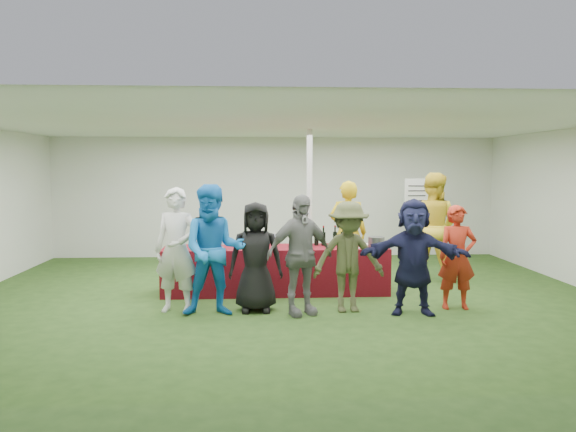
{
  "coord_description": "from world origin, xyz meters",
  "views": [
    {
      "loc": [
        -0.44,
        -8.72,
        2.04
      ],
      "look_at": [
        0.06,
        0.24,
        1.25
      ],
      "focal_mm": 35.0,
      "sensor_mm": 36.0,
      "label": 1
    }
  ],
  "objects": [
    {
      "name": "customer_0",
      "position": [
        -1.56,
        -0.89,
        0.88
      ],
      "size": [
        0.73,
        0.57,
        1.76
      ],
      "primitive_type": "imported",
      "rotation": [
        0.0,
        0.0,
        -0.26
      ],
      "color": "silver",
      "rests_on": "ground"
    },
    {
      "name": "customer_3",
      "position": [
        0.15,
        -1.12,
        0.83
      ],
      "size": [
        1.06,
        0.75,
        1.67
      ],
      "primitive_type": "imported",
      "rotation": [
        0.0,
        0.0,
        0.39
      ],
      "color": "slate",
      "rests_on": "ground"
    },
    {
      "name": "wine_bottles",
      "position": [
        0.57,
        0.38,
        0.87
      ],
      "size": [
        0.87,
        0.14,
        0.32
      ],
      "color": "black",
      "rests_on": "serving_table"
    },
    {
      "name": "staff_pourer",
      "position": [
        1.16,
        0.96,
        0.9
      ],
      "size": [
        0.76,
        0.61,
        1.8
      ],
      "primitive_type": "imported",
      "rotation": [
        0.0,
        0.0,
        2.83
      ],
      "color": "gold",
      "rests_on": "ground"
    },
    {
      "name": "customer_6",
      "position": [
        2.43,
        -0.92,
        0.75
      ],
      "size": [
        0.57,
        0.39,
        1.49
      ],
      "primitive_type": "imported",
      "rotation": [
        0.0,
        0.0,
        -0.06
      ],
      "color": "#AA2614",
      "rests_on": "ground"
    },
    {
      "name": "staff_back",
      "position": [
        2.71,
        1.15,
        0.97
      ],
      "size": [
        1.19,
        1.12,
        1.94
      ],
      "primitive_type": "imported",
      "rotation": [
        0.0,
        0.0,
        2.58
      ],
      "color": "yellow",
      "rests_on": "ground"
    },
    {
      "name": "customer_2",
      "position": [
        -0.45,
        -0.9,
        0.77
      ],
      "size": [
        0.76,
        0.5,
        1.55
      ],
      "primitive_type": "imported",
      "rotation": [
        0.0,
        0.0,
        0.01
      ],
      "color": "black",
      "rests_on": "ground"
    },
    {
      "name": "customer_5",
      "position": [
        1.72,
        -1.18,
        0.8
      ],
      "size": [
        1.54,
        0.69,
        1.6
      ],
      "primitive_type": "imported",
      "rotation": [
        0.0,
        0.0,
        -0.15
      ],
      "color": "#161939",
      "rests_on": "ground"
    },
    {
      "name": "dump_bucket",
      "position": [
        1.46,
        0.02,
        0.84
      ],
      "size": [
        0.26,
        0.26,
        0.18
      ],
      "primitive_type": "cylinder",
      "color": "slate",
      "rests_on": "serving_table"
    },
    {
      "name": "ground",
      "position": [
        0.0,
        0.0,
        0.0
      ],
      "size": [
        60.0,
        60.0,
        0.0
      ],
      "primitive_type": "plane",
      "color": "#284719",
      "rests_on": "ground"
    },
    {
      "name": "wine_list_sign",
      "position": [
        2.84,
        2.6,
        1.32
      ],
      "size": [
        0.5,
        0.03,
        1.8
      ],
      "color": "slate",
      "rests_on": "ground"
    },
    {
      "name": "bar_towel",
      "position": [
        1.45,
        0.29,
        0.77
      ],
      "size": [
        0.25,
        0.18,
        0.03
      ],
      "primitive_type": "cube",
      "color": "white",
      "rests_on": "serving_table"
    },
    {
      "name": "serving_table",
      "position": [
        -0.14,
        0.24,
        0.38
      ],
      "size": [
        3.6,
        0.8,
        0.75
      ],
      "primitive_type": "cube",
      "color": "maroon",
      "rests_on": "ground"
    },
    {
      "name": "customer_4",
      "position": [
        0.85,
        -0.99,
        0.78
      ],
      "size": [
        1.04,
        0.64,
        1.56
      ],
      "primitive_type": "imported",
      "rotation": [
        0.0,
        0.0,
        0.07
      ],
      "color": "#424827",
      "rests_on": "ground"
    },
    {
      "name": "tent",
      "position": [
        0.5,
        1.2,
        1.35
      ],
      "size": [
        10.0,
        10.0,
        10.0
      ],
      "color": "white",
      "rests_on": "ground"
    },
    {
      "name": "water_bottle",
      "position": [
        -0.15,
        0.32,
        0.85
      ],
      "size": [
        0.07,
        0.07,
        0.23
      ],
      "color": "silver",
      "rests_on": "serving_table"
    },
    {
      "name": "customer_1",
      "position": [
        -1.03,
        -1.08,
        0.9
      ],
      "size": [
        0.9,
        0.71,
        1.8
      ],
      "primitive_type": "imported",
      "rotation": [
        0.0,
        0.0,
        0.04
      ],
      "color": "blue",
      "rests_on": "ground"
    },
    {
      "name": "wine_glasses",
      "position": [
        -0.63,
        -0.02,
        0.86
      ],
      "size": [
        2.83,
        0.14,
        0.16
      ],
      "color": "silver",
      "rests_on": "serving_table"
    }
  ]
}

